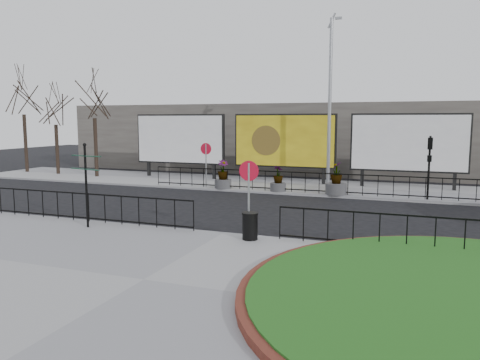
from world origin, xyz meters
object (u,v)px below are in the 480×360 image
at_px(lamp_post, 330,101).
at_px(planter_b, 278,181).
at_px(planter_a, 223,177).
at_px(planter_c, 336,183).
at_px(fingerpost_sign, 86,177).
at_px(billboard_mid, 284,141).
at_px(litter_bin, 250,226).

relative_size(lamp_post, planter_b, 6.81).
xyz_separation_m(planter_a, planter_c, (6.18, -0.00, -0.02)).
relative_size(fingerpost_sign, planter_c, 1.80).
bearing_deg(fingerpost_sign, billboard_mid, 91.64).
height_order(billboard_mid, planter_c, billboard_mid).
xyz_separation_m(litter_bin, planter_a, (-5.10, 10.00, 0.18)).
bearing_deg(fingerpost_sign, planter_b, 84.07).
distance_m(lamp_post, planter_b, 5.06).
bearing_deg(billboard_mid, lamp_post, -33.25).
bearing_deg(billboard_mid, litter_bin, -79.10).
distance_m(lamp_post, planter_c, 4.47).
xyz_separation_m(litter_bin, planter_c, (1.09, 10.00, 0.16)).
bearing_deg(lamp_post, fingerpost_sign, -117.67).
height_order(litter_bin, planter_c, planter_c).
relative_size(fingerpost_sign, planter_a, 1.91).
xyz_separation_m(planter_a, planter_b, (3.15, 0.00, -0.09)).
bearing_deg(fingerpost_sign, planter_c, 70.98).
distance_m(fingerpost_sign, planter_b, 11.19).
height_order(fingerpost_sign, planter_b, fingerpost_sign).
height_order(litter_bin, planter_a, planter_a).
bearing_deg(litter_bin, lamp_post, 88.06).
height_order(billboard_mid, litter_bin, billboard_mid).
relative_size(lamp_post, litter_bin, 10.71).
relative_size(billboard_mid, fingerpost_sign, 2.10).
bearing_deg(litter_bin, planter_c, 83.80).
height_order(planter_b, planter_c, planter_c).
xyz_separation_m(litter_bin, planter_b, (-1.95, 10.00, 0.08)).
bearing_deg(planter_b, planter_a, 180.00).
height_order(lamp_post, planter_b, lamp_post).
bearing_deg(planter_c, fingerpost_sign, -123.88).
height_order(billboard_mid, fingerpost_sign, billboard_mid).
relative_size(planter_a, planter_b, 1.14).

